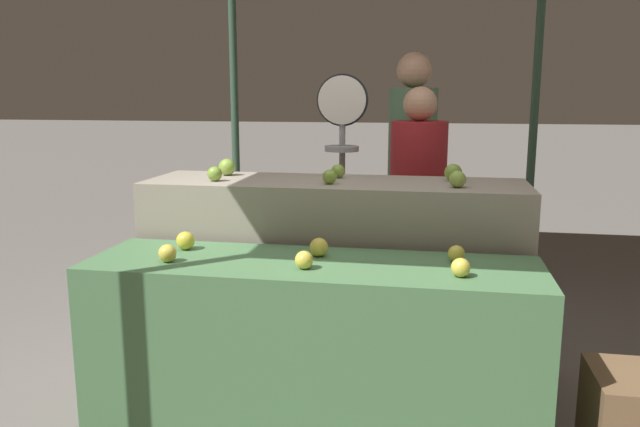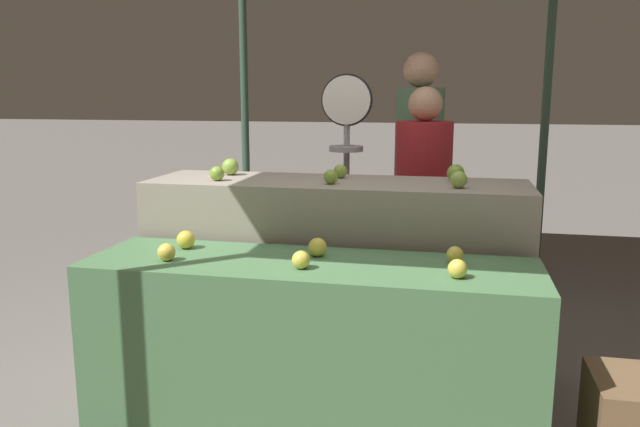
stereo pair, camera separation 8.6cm
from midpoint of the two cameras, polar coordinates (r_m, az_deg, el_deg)
name	(u,v)px [view 1 (the left image)]	position (r m, az deg, el deg)	size (l,w,h in m)	color
display_counter_front	(312,353)	(2.75, -1.65, -12.67)	(1.91, 0.55, 0.81)	#4C7A4C
display_counter_back	(334,283)	(3.26, 0.54, -6.39)	(1.91, 0.55, 1.07)	gray
apple_front_0	(167,253)	(2.69, -14.67, -3.54)	(0.08, 0.08, 0.08)	yellow
apple_front_1	(304,260)	(2.51, -2.46, -4.27)	(0.07, 0.07, 0.07)	yellow
apple_front_2	(461,268)	(2.45, 11.76, -4.86)	(0.07, 0.07, 0.07)	yellow
apple_front_3	(185,241)	(2.88, -13.04, -2.44)	(0.08, 0.08, 0.08)	gold
apple_front_4	(319,247)	(2.70, -1.02, -3.10)	(0.08, 0.08, 0.08)	yellow
apple_front_5	(456,254)	(2.66, 11.46, -3.63)	(0.07, 0.07, 0.07)	yellow
apple_back_0	(215,174)	(3.18, -10.38, 3.58)	(0.07, 0.07, 0.07)	#7AA338
apple_back_1	(330,177)	(3.02, 0.08, 3.37)	(0.07, 0.07, 0.07)	#7AA338
apple_back_2	(457,179)	(2.97, 11.65, 3.10)	(0.08, 0.08, 0.08)	#8EB247
apple_back_3	(227,167)	(3.39, -9.22, 4.21)	(0.09, 0.09, 0.09)	#84AD3D
apple_back_4	(338,171)	(3.24, 0.92, 3.89)	(0.07, 0.07, 0.07)	#84AD3D
apple_back_5	(453,173)	(3.18, 11.33, 3.69)	(0.09, 0.09, 0.09)	#7AA338
produce_scale	(342,149)	(3.67, 1.35, 5.94)	(0.30, 0.20, 1.62)	#99999E
person_vendor_at_scale	(417,197)	(3.82, 8.26, 1.54)	(0.46, 0.46, 1.55)	#2D2D38
person_customer_left	(412,163)	(4.27, 7.81, 4.61)	(0.33, 0.33, 1.77)	#2D2D38
wooden_crate_side	(640,421)	(2.94, 26.46, -16.66)	(0.40, 0.40, 0.40)	brown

